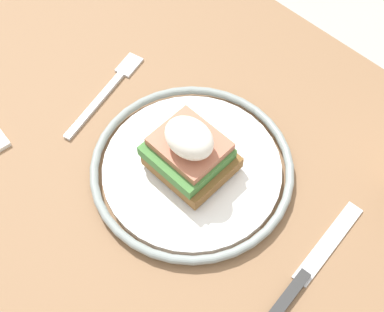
{
  "coord_description": "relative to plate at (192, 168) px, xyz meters",
  "views": [
    {
      "loc": [
        0.22,
        -0.17,
        1.29
      ],
      "look_at": [
        0.01,
        0.05,
        0.78
      ],
      "focal_mm": 50.0,
      "sensor_mm": 36.0,
      "label": 1
    }
  ],
  "objects": [
    {
      "name": "dining_table",
      "position": [
        -0.01,
        -0.05,
        -0.13
      ],
      "size": [
        1.07,
        0.68,
        0.75
      ],
      "color": "#846042",
      "rests_on": "ground_plane"
    },
    {
      "name": "plate",
      "position": [
        0.0,
        0.0,
        0.0
      ],
      "size": [
        0.24,
        0.24,
        0.02
      ],
      "color": "white",
      "rests_on": "dining_table"
    },
    {
      "name": "sandwich",
      "position": [
        -0.0,
        -0.0,
        0.04
      ],
      "size": [
        0.09,
        0.08,
        0.08
      ],
      "color": "brown",
      "rests_on": "plate"
    },
    {
      "name": "fork",
      "position": [
        -0.16,
        0.01,
        -0.01
      ],
      "size": [
        0.05,
        0.15,
        0.0
      ],
      "color": "silver",
      "rests_on": "dining_table"
    },
    {
      "name": "knife",
      "position": [
        0.17,
        -0.01,
        -0.01
      ],
      "size": [
        0.03,
        0.19,
        0.01
      ],
      "color": "#2D2D2D",
      "rests_on": "dining_table"
    }
  ]
}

